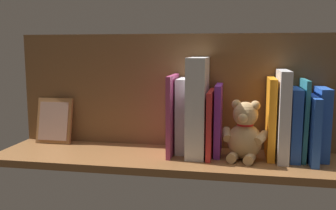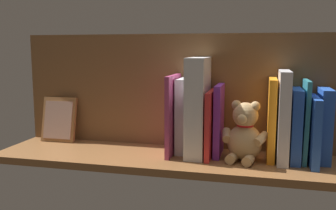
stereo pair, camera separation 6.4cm
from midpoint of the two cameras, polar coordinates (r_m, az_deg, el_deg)
The scene contains 15 objects.
ground_plane at distance 116.17cm, azimuth 1.59°, elevation -8.09°, with size 106.17×28.42×2.20cm, color brown.
shelf_back_panel at distance 123.80cm, azimuth 2.81°, elevation 2.17°, with size 106.17×1.50×36.90cm, color brown.
book_0 at distance 117.38cm, azimuth 24.02°, elevation -2.83°, with size 3.18×12.25×21.00cm, color blue.
book_1 at distance 114.55cm, azimuth 22.64°, elevation -3.54°, with size 2.13×17.41×18.94cm, color blue.
book_2 at distance 115.68cm, azimuth 21.50°, elevation -2.25°, with size 1.22×13.58×23.37cm, color teal.
book_3 at distance 115.14cm, azimuth 20.24°, elevation -2.85°, with size 2.83×14.51×20.90cm, color blue.
book_4 at distance 113.48cm, azimuth 18.61°, elevation -1.62°, with size 3.09×16.27×26.03cm, color silver.
book_5 at distance 114.52cm, azimuth 16.98°, elevation -2.05°, with size 2.13×14.11×23.66cm, color orange.
teddy_bear at distance 111.29cm, azimuth 13.16°, elevation -4.38°, with size 13.83×12.68×17.47cm.
book_6 at distance 115.25cm, azimuth 9.30°, elevation -2.28°, with size 1.93×13.36×21.47cm, color purple.
book_7 at distance 113.80cm, azimuth 8.11°, elevation -2.82°, with size 1.43×17.03×19.82cm, color red.
dictionary_thick_white at distance 113.64cm, azimuth 6.16°, elevation -0.30°, with size 5.56×16.38×29.57cm, color silver.
book_8 at distance 117.34cm, azimuth 3.93°, elevation -1.59°, with size 3.19×11.59×23.10cm, color silver.
book_9 at distance 115.35cm, azimuth 2.37°, elevation -1.47°, with size 1.29×16.55×24.25cm, color #B23F72.
picture_frame_leaning at distance 135.98cm, azimuth -14.92°, elevation -2.16°, with size 12.36×4.78×15.48cm.
Camera 2 is at (-26.85, 108.11, 32.02)cm, focal length 40.22 mm.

